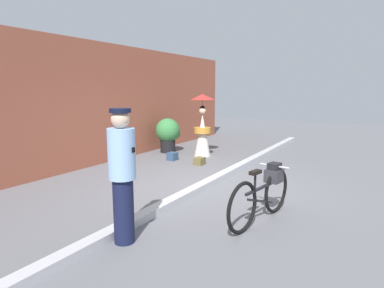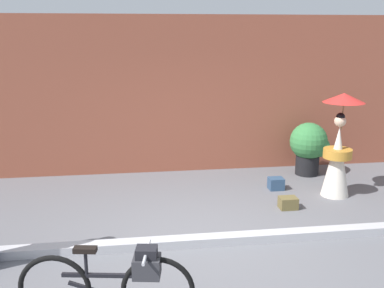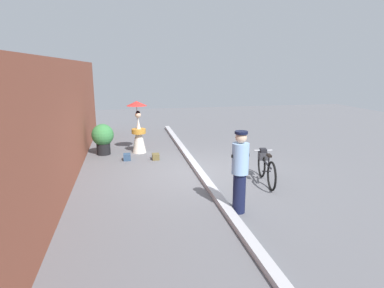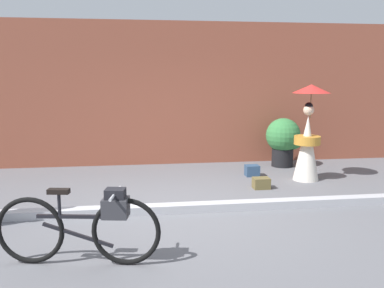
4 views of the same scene
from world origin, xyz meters
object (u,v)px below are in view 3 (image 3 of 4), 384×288
(potted_plant_by_door, at_px, (103,137))
(backpack_spare, at_px, (156,156))
(bicycle_near_officer, at_px, (266,166))
(backpack_on_pavement, at_px, (127,157))
(person_with_parasol, at_px, (138,128))
(person_officer, at_px, (240,170))

(potted_plant_by_door, xyz_separation_m, backpack_spare, (-1.03, -1.69, -0.50))
(bicycle_near_officer, xyz_separation_m, potted_plant_by_door, (3.74, 4.29, 0.17))
(backpack_on_pavement, relative_size, backpack_spare, 0.93)
(bicycle_near_officer, distance_m, backpack_on_pavement, 4.51)
(bicycle_near_officer, distance_m, person_with_parasol, 4.88)
(potted_plant_by_door, distance_m, backpack_on_pavement, 1.30)
(potted_plant_by_door, bearing_deg, backpack_on_pavement, -140.23)
(potted_plant_by_door, distance_m, backpack_spare, 2.04)
(person_with_parasol, distance_m, potted_plant_by_door, 1.23)
(person_with_parasol, distance_m, backpack_on_pavement, 1.27)
(person_with_parasol, bearing_deg, potted_plant_by_door, 90.38)
(bicycle_near_officer, distance_m, person_officer, 2.12)
(person_with_parasol, relative_size, backpack_on_pavement, 6.83)
(backpack_spare, bearing_deg, potted_plant_by_door, 58.70)
(person_with_parasol, height_order, backpack_on_pavement, person_with_parasol)
(backpack_on_pavement, bearing_deg, backpack_spare, -96.15)
(person_officer, bearing_deg, bicycle_near_officer, -39.06)
(potted_plant_by_door, bearing_deg, backpack_spare, -121.30)
(backpack_on_pavement, distance_m, backpack_spare, 0.92)
(person_officer, bearing_deg, potted_plant_by_door, 29.30)
(person_with_parasol, xyz_separation_m, backpack_spare, (-1.04, -0.49, -0.76))
(bicycle_near_officer, xyz_separation_m, backpack_spare, (2.71, 2.60, -0.34))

